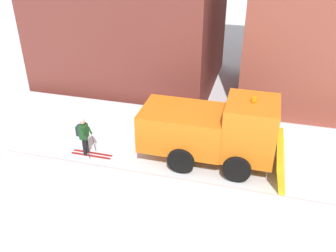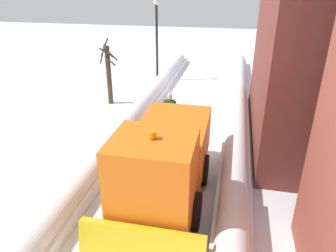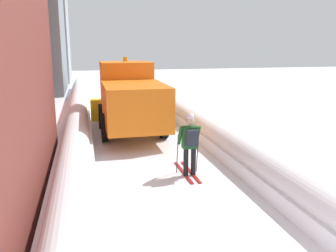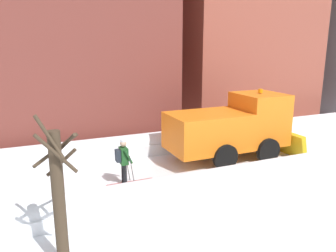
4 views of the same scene
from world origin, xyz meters
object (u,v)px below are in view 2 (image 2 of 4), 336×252
at_px(skier, 170,109).
at_px(traffic_light_pole, 262,63).
at_px(plow_truck, 165,160).
at_px(bare_tree_near, 109,73).
at_px(street_lamp, 157,31).

xyz_separation_m(skier, traffic_light_pole, (-4.04, -1.17, 2.12)).
xyz_separation_m(plow_truck, traffic_light_pole, (-3.08, -6.55, 1.65)).
height_order(skier, bare_tree_near, bare_tree_near).
relative_size(traffic_light_pole, bare_tree_near, 1.20).
height_order(plow_truck, skier, plow_truck).
bearing_deg(bare_tree_near, plow_truck, 122.14).
bearing_deg(bare_tree_near, traffic_light_pole, 169.80).
bearing_deg(traffic_light_pole, bare_tree_near, -10.20).
xyz_separation_m(skier, street_lamp, (2.53, -7.73, 2.45)).
xyz_separation_m(plow_truck, skier, (0.96, -5.38, -0.48)).
relative_size(skier, street_lamp, 0.33).
relative_size(street_lamp, bare_tree_near, 1.48).
bearing_deg(street_lamp, bare_tree_near, 73.19).
height_order(skier, street_lamp, street_lamp).
xyz_separation_m(plow_truck, bare_tree_near, (5.03, -8.01, 0.32)).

